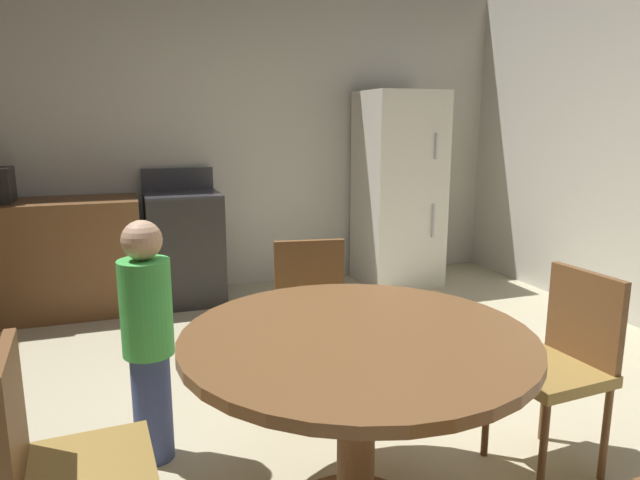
{
  "coord_description": "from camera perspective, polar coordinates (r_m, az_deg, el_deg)",
  "views": [
    {
      "loc": [
        -0.89,
        -2.25,
        1.49
      ],
      "look_at": [
        0.16,
        0.74,
        0.83
      ],
      "focal_mm": 31.93,
      "sensor_mm": 36.0,
      "label": 1
    }
  ],
  "objects": [
    {
      "name": "ground_plane",
      "position": [
        2.84,
        2.11,
        -19.87
      ],
      "size": [
        14.0,
        14.0,
        0.0
      ],
      "primitive_type": "plane",
      "color": "beige"
    },
    {
      "name": "wall_back",
      "position": [
        5.23,
        -9.66,
        10.08
      ],
      "size": [
        5.6,
        0.12,
        2.7
      ],
      "primitive_type": "cube",
      "color": "beige",
      "rests_on": "ground"
    },
    {
      "name": "kitchen_counter",
      "position": [
        4.92,
        -27.59,
        -1.8
      ],
      "size": [
        1.72,
        0.6,
        0.9
      ],
      "primitive_type": "cube",
      "color": "brown",
      "rests_on": "ground"
    },
    {
      "name": "oven_range",
      "position": [
        4.88,
        -13.44,
        -0.65
      ],
      "size": [
        0.6,
        0.6,
        1.1
      ],
      "color": "#2D2B28",
      "rests_on": "ground"
    },
    {
      "name": "refrigerator",
      "position": [
        5.32,
        7.84,
        5.08
      ],
      "size": [
        0.68,
        0.68,
        1.76
      ],
      "color": "silver",
      "rests_on": "ground"
    },
    {
      "name": "dining_table",
      "position": [
        2.09,
        3.71,
        -13.23
      ],
      "size": [
        1.25,
        1.25,
        0.76
      ],
      "color": "brown",
      "rests_on": "ground"
    },
    {
      "name": "chair_west",
      "position": [
        1.97,
        -24.64,
        -19.55
      ],
      "size": [
        0.42,
        0.42,
        0.87
      ],
      "rotation": [
        0.0,
        0.0,
        6.34
      ],
      "color": "brown",
      "rests_on": "ground"
    },
    {
      "name": "chair_east",
      "position": [
        2.69,
        23.02,
        -10.79
      ],
      "size": [
        0.43,
        0.43,
        0.87
      ],
      "rotation": [
        0.0,
        0.0,
        3.21
      ],
      "color": "brown",
      "rests_on": "ground"
    },
    {
      "name": "chair_north",
      "position": [
        3.02,
        -0.73,
        -7.31
      ],
      "size": [
        0.46,
        0.46,
        0.87
      ],
      "rotation": [
        0.0,
        0.0,
        4.55
      ],
      "color": "brown",
      "rests_on": "ground"
    },
    {
      "name": "person_child",
      "position": [
        2.6,
        -16.85,
        -9.24
      ],
      "size": [
        0.31,
        0.31,
        1.09
      ],
      "rotation": [
        0.0,
        0.0,
        5.49
      ],
      "color": "#3D4C84",
      "rests_on": "ground"
    }
  ]
}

